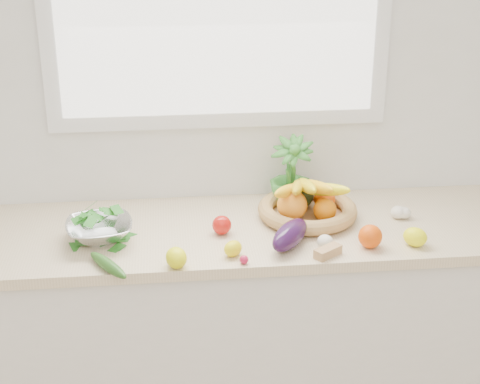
{
  "coord_description": "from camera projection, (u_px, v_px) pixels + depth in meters",
  "views": [
    {
      "loc": [
        -0.2,
        -0.49,
        2.09
      ],
      "look_at": [
        0.05,
        1.93,
        1.05
      ],
      "focal_mm": 55.0,
      "sensor_mm": 36.0,
      "label": 1
    }
  ],
  "objects": [
    {
      "name": "back_wall",
      "position": [
        218.0,
        88.0,
        2.81
      ],
      "size": [
        4.5,
        0.02,
        2.7
      ],
      "primitive_type": "cube",
      "color": "white",
      "rests_on": "ground"
    },
    {
      "name": "eggplant",
      "position": [
        290.0,
        235.0,
        2.56
      ],
      "size": [
        0.2,
        0.23,
        0.09
      ],
      "primitive_type": "ellipsoid",
      "rotation": [
        0.0,
        0.0,
        -0.61
      ],
      "color": "#270E33",
      "rests_on": "countertop"
    },
    {
      "name": "radish",
      "position": [
        244.0,
        260.0,
        2.46
      ],
      "size": [
        0.03,
        0.03,
        0.03
      ],
      "primitive_type": "sphere",
      "rotation": [
        0.0,
        0.0,
        0.12
      ],
      "color": "#C1183F",
      "rests_on": "countertop"
    },
    {
      "name": "lemon_a",
      "position": [
        176.0,
        258.0,
        2.43
      ],
      "size": [
        0.09,
        0.1,
        0.07
      ],
      "primitive_type": "ellipsoid",
      "rotation": [
        0.0,
        0.0,
        0.23
      ],
      "color": "#E8E90C",
      "rests_on": "countertop"
    },
    {
      "name": "potted_herb",
      "position": [
        291.0,
        175.0,
        2.86
      ],
      "size": [
        0.21,
        0.21,
        0.3
      ],
      "primitive_type": "imported",
      "rotation": [
        0.0,
        0.0,
        -0.27
      ],
      "color": "#39822F",
      "rests_on": "countertop"
    },
    {
      "name": "garlic_a",
      "position": [
        398.0,
        212.0,
        2.78
      ],
      "size": [
        0.06,
        0.06,
        0.05
      ],
      "primitive_type": "ellipsoid",
      "rotation": [
        0.0,
        0.0,
        -0.08
      ],
      "color": "white",
      "rests_on": "countertop"
    },
    {
      "name": "counter_cabinet",
      "position": [
        227.0,
        334.0,
        2.9
      ],
      "size": [
        2.2,
        0.58,
        0.86
      ],
      "primitive_type": "cube",
      "color": "silver",
      "rests_on": "ground"
    },
    {
      "name": "lemon_c",
      "position": [
        415.0,
        237.0,
        2.57
      ],
      "size": [
        0.11,
        0.11,
        0.07
      ],
      "primitive_type": "ellipsoid",
      "rotation": [
        0.0,
        0.0,
        0.88
      ],
      "color": "#FEFF0D",
      "rests_on": "countertop"
    },
    {
      "name": "garlic_b",
      "position": [
        404.0,
        213.0,
        2.78
      ],
      "size": [
        0.07,
        0.07,
        0.05
      ],
      "primitive_type": "ellipsoid",
      "rotation": [
        0.0,
        0.0,
        -0.27
      ],
      "color": "white",
      "rests_on": "countertop"
    },
    {
      "name": "lemon_b",
      "position": [
        233.0,
        249.0,
        2.51
      ],
      "size": [
        0.09,
        0.09,
        0.06
      ],
      "primitive_type": "ellipsoid",
      "rotation": [
        0.0,
        0.0,
        -0.81
      ],
      "color": "yellow",
      "rests_on": "countertop"
    },
    {
      "name": "countertop",
      "position": [
        226.0,
        232.0,
        2.73
      ],
      "size": [
        2.24,
        0.62,
        0.04
      ],
      "primitive_type": "cube",
      "color": "beige",
      "rests_on": "counter_cabinet"
    },
    {
      "name": "colander_with_spinach",
      "position": [
        99.0,
        226.0,
        2.59
      ],
      "size": [
        0.26,
        0.26,
        0.12
      ],
      "color": "silver",
      "rests_on": "countertop"
    },
    {
      "name": "apple",
      "position": [
        222.0,
        225.0,
        2.66
      ],
      "size": [
        0.08,
        0.08,
        0.07
      ],
      "primitive_type": "sphere",
      "rotation": [
        0.0,
        0.0,
        0.23
      ],
      "color": "red",
      "rests_on": "countertop"
    },
    {
      "name": "orange_loose",
      "position": [
        370.0,
        236.0,
        2.56
      ],
      "size": [
        0.1,
        0.1,
        0.08
      ],
      "primitive_type": "sphere",
      "rotation": [
        0.0,
        0.0,
        0.3
      ],
      "color": "#E74C07",
      "rests_on": "countertop"
    },
    {
      "name": "cucumber",
      "position": [
        108.0,
        265.0,
        2.41
      ],
      "size": [
        0.16,
        0.2,
        0.04
      ],
      "primitive_type": "ellipsoid",
      "rotation": [
        0.0,
        0.0,
        0.59
      ],
      "color": "#265519",
      "rests_on": "countertop"
    },
    {
      "name": "ginger",
      "position": [
        328.0,
        252.0,
        2.51
      ],
      "size": [
        0.11,
        0.09,
        0.03
      ],
      "primitive_type": "cube",
      "rotation": [
        0.0,
        0.0,
        0.61
      ],
      "color": "tan",
      "rests_on": "countertop"
    },
    {
      "name": "fruit_basket",
      "position": [
        307.0,
        205.0,
        2.78
      ],
      "size": [
        0.4,
        0.4,
        0.19
      ],
      "color": "tan",
      "rests_on": "countertop"
    },
    {
      "name": "garlic_c",
      "position": [
        325.0,
        241.0,
        2.56
      ],
      "size": [
        0.07,
        0.07,
        0.05
      ],
      "primitive_type": "ellipsoid",
      "rotation": [
        0.0,
        0.0,
        0.32
      ],
      "color": "white",
      "rests_on": "countertop"
    }
  ]
}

